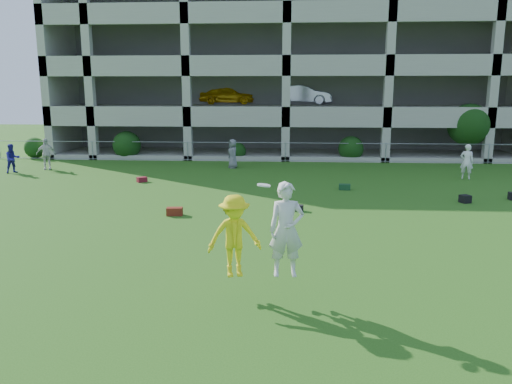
# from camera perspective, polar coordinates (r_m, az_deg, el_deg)

# --- Properties ---
(ground) EXTENTS (100.00, 100.00, 0.00)m
(ground) POSITION_cam_1_polar(r_m,az_deg,el_deg) (11.96, 2.49, -9.56)
(ground) COLOR #235114
(ground) RESTS_ON ground
(bystander_a) EXTENTS (0.93, 0.93, 1.52)m
(bystander_a) POSITION_cam_1_polar(r_m,az_deg,el_deg) (29.18, -26.08, 3.46)
(bystander_a) COLOR navy
(bystander_a) RESTS_ON ground
(bystander_b) EXTENTS (1.08, 0.78, 1.71)m
(bystander_b) POSITION_cam_1_polar(r_m,az_deg,el_deg) (29.70, -22.87, 4.03)
(bystander_b) COLOR silver
(bystander_b) RESTS_ON ground
(bystander_c) EXTENTS (0.81, 0.93, 1.61)m
(bystander_c) POSITION_cam_1_polar(r_m,az_deg,el_deg) (27.90, -2.67, 4.39)
(bystander_c) COLOR slate
(bystander_c) RESTS_ON ground
(bystander_e) EXTENTS (0.74, 0.63, 1.72)m
(bystander_e) POSITION_cam_1_polar(r_m,az_deg,el_deg) (26.51, 22.95, 3.22)
(bystander_e) COLOR white
(bystander_e) RESTS_ON ground
(bag_red_a) EXTENTS (0.58, 0.36, 0.28)m
(bag_red_a) POSITION_cam_1_polar(r_m,az_deg,el_deg) (17.66, -9.28, -2.20)
(bag_red_a) COLOR #59150F
(bag_red_a) RESTS_ON ground
(bag_black_b) EXTENTS (0.43, 0.31, 0.22)m
(bag_black_b) POSITION_cam_1_polar(r_m,az_deg,el_deg) (18.14, 4.77, -1.82)
(bag_black_b) COLOR black
(bag_black_b) RESTS_ON ground
(crate_d) EXTENTS (0.46, 0.46, 0.30)m
(crate_d) POSITION_cam_1_polar(r_m,az_deg,el_deg) (21.01, 22.78, -0.73)
(crate_d) COLOR black
(crate_d) RESTS_ON ground
(bag_red_f) EXTENTS (0.52, 0.50, 0.24)m
(bag_red_f) POSITION_cam_1_polar(r_m,az_deg,el_deg) (24.32, -12.91, 1.40)
(bag_red_f) COLOR #5F1210
(bag_red_f) RESTS_ON ground
(bag_green_g) EXTENTS (0.53, 0.36, 0.25)m
(bag_green_g) POSITION_cam_1_polar(r_m,az_deg,el_deg) (22.22, 10.10, 0.58)
(bag_green_g) COLOR #13351C
(bag_green_g) RESTS_ON ground
(frisbee_contest) EXTENTS (2.09, 0.93, 2.04)m
(frisbee_contest) POSITION_cam_1_polar(r_m,az_deg,el_deg) (10.32, -0.47, -4.79)
(frisbee_contest) COLOR yellow
(frisbee_contest) RESTS_ON ground
(parking_garage) EXTENTS (30.00, 14.00, 12.00)m
(parking_garage) POSITION_cam_1_polar(r_m,az_deg,el_deg) (38.88, 3.59, 14.12)
(parking_garage) COLOR #9E998C
(parking_garage) RESTS_ON ground
(fence) EXTENTS (36.06, 0.06, 1.20)m
(fence) POSITION_cam_1_polar(r_m,az_deg,el_deg) (30.37, 3.38, 4.61)
(fence) COLOR gray
(fence) RESTS_ON ground
(shrub_row) EXTENTS (34.38, 2.52, 3.50)m
(shrub_row) POSITION_cam_1_polar(r_m,az_deg,el_deg) (31.28, 11.90, 6.24)
(shrub_row) COLOR #163D11
(shrub_row) RESTS_ON ground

